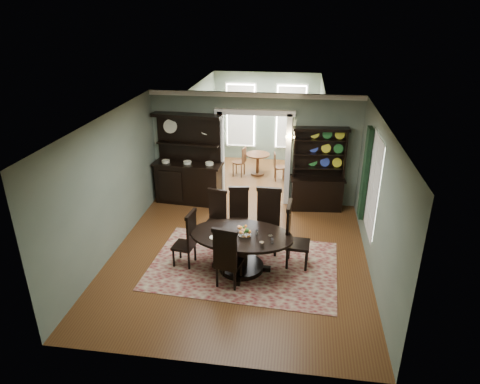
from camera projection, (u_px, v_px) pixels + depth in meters
The scene contains 19 objects.
room at pixel (238, 190), 8.65m from camera, with size 5.51×6.01×3.01m.
parlor at pixel (263, 124), 13.64m from camera, with size 3.51×3.50×3.01m.
doorway_trim at pixel (254, 145), 11.31m from camera, with size 2.08×0.25×2.57m.
right_window at pixel (369, 180), 9.09m from camera, with size 0.15×1.47×2.12m.
wall_sconce at pixel (291, 138), 10.94m from camera, with size 0.27×0.21×0.21m.
rug at pixel (244, 265), 8.98m from camera, with size 3.84×2.55×0.01m, color maroon.
dining_table at pixel (241, 245), 8.63m from camera, with size 2.16×2.05×0.82m.
centerpiece at pixel (245, 234), 8.42m from camera, with size 1.29×0.83×0.21m.
chair_far_left at pixel (216, 214), 9.79m from camera, with size 0.52×0.50×1.20m.
chair_far_mid at pixel (239, 212), 9.84m from camera, with size 0.51×0.49×1.24m.
chair_far_right at pixel (268, 218), 9.32m from camera, with size 0.55×0.51×1.44m.
chair_end_left at pixel (188, 238), 8.76m from camera, with size 0.49×0.51×1.23m.
chair_end_right at pixel (293, 234), 8.72m from camera, with size 0.52×0.55×1.41m.
chair_near at pixel (227, 256), 8.03m from camera, with size 0.56×0.54×1.31m.
sideboard at pixel (189, 172), 11.58m from camera, with size 1.90×0.81×2.43m.
welsh_dresser at pixel (317, 180), 11.20m from camera, with size 1.45×0.64×2.20m.
parlor_table at pixel (258, 161), 13.58m from camera, with size 0.75×0.75×0.70m.
parlor_chair_left at pixel (241, 161), 13.46m from camera, with size 0.43×0.41×0.94m.
parlor_chair_right at pixel (278, 166), 13.14m from camera, with size 0.39×0.38×0.88m.
Camera 1 is at (1.15, -7.79, 5.04)m, focal length 32.00 mm.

